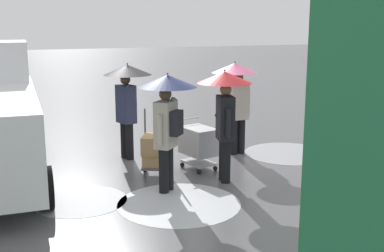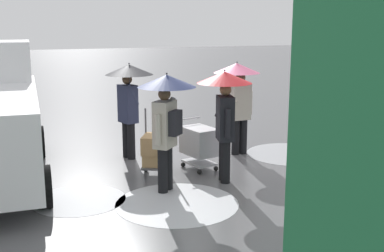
% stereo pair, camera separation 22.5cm
% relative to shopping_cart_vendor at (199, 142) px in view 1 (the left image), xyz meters
% --- Properties ---
extents(ground_plane, '(90.00, 90.00, 0.00)m').
position_rel_shopping_cart_vendor_xyz_m(ground_plane, '(0.40, -0.63, -0.57)').
color(ground_plane, '#5B5B5E').
extents(slush_patch_near_cluster, '(2.02, 2.02, 0.01)m').
position_rel_shopping_cart_vendor_xyz_m(slush_patch_near_cluster, '(-2.41, -0.40, -0.56)').
color(slush_patch_near_cluster, '#999BA0').
rests_on(slush_patch_near_cluster, ground).
extents(slush_patch_under_van, '(1.60, 1.60, 0.01)m').
position_rel_shopping_cart_vendor_xyz_m(slush_patch_under_van, '(2.59, 1.01, -0.56)').
color(slush_patch_under_van, '#999BA0').
rests_on(slush_patch_under_van, ground).
extents(slush_patch_mid_street, '(2.10, 2.10, 0.01)m').
position_rel_shopping_cart_vendor_xyz_m(slush_patch_mid_street, '(1.05, 1.74, -0.56)').
color(slush_patch_mid_street, silver).
rests_on(slush_patch_mid_street, ground).
extents(shopping_cart_vendor, '(0.73, 0.93, 1.02)m').
position_rel_shopping_cart_vendor_xyz_m(shopping_cart_vendor, '(0.00, 0.00, 0.00)').
color(shopping_cart_vendor, '#B2B2B7').
rests_on(shopping_cart_vendor, ground).
extents(hand_dolly_boxes, '(0.74, 0.84, 1.32)m').
position_rel_shopping_cart_vendor_xyz_m(hand_dolly_boxes, '(0.99, 0.14, -0.04)').
color(hand_dolly_boxes, '#515156').
rests_on(hand_dolly_boxes, ground).
extents(pedestrian_pink_side, '(1.04, 1.04, 2.15)m').
position_rel_shopping_cart_vendor_xyz_m(pedestrian_pink_side, '(1.18, -1.27, 1.02)').
color(pedestrian_pink_side, black).
rests_on(pedestrian_pink_side, ground).
extents(pedestrian_black_side, '(1.04, 1.04, 2.15)m').
position_rel_shopping_cart_vendor_xyz_m(pedestrian_black_side, '(-1.23, -0.80, 1.00)').
color(pedestrian_black_side, black).
rests_on(pedestrian_black_side, ground).
extents(pedestrian_white_side, '(1.04, 1.04, 2.15)m').
position_rel_shopping_cart_vendor_xyz_m(pedestrian_white_side, '(1.01, 1.02, 1.00)').
color(pedestrian_white_side, black).
rests_on(pedestrian_white_side, ground).
extents(pedestrian_far_side, '(1.04, 1.04, 2.15)m').
position_rel_shopping_cart_vendor_xyz_m(pedestrian_far_side, '(-0.19, 0.86, 1.02)').
color(pedestrian_far_side, black).
rests_on(pedestrian_far_side, ground).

